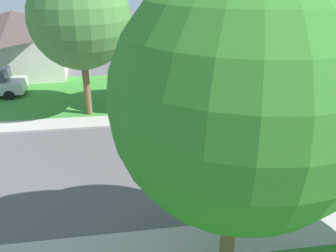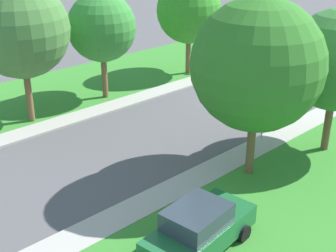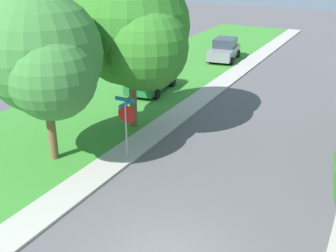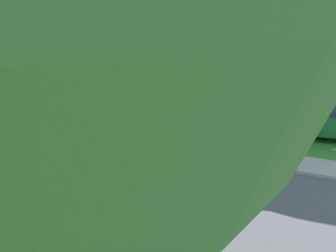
% 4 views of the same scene
% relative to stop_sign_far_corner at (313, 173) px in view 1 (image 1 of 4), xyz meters
% --- Properties ---
extents(sidewalk_east, '(1.40, 56.00, 0.10)m').
position_rel_stop_sign_far_corner_xyz_m(sidewalk_east, '(9.02, 7.18, -1.84)').
color(sidewalk_east, '#ADA89E').
rests_on(sidewalk_east, ground).
extents(lawn_east, '(8.00, 56.00, 0.08)m').
position_rel_stop_sign_far_corner_xyz_m(lawn_east, '(13.72, 7.18, -1.85)').
color(lawn_east, '#38842D').
rests_on(lawn_east, ground).
extents(stop_sign_far_corner, '(0.92, 0.92, 2.77)m').
position_rel_stop_sign_far_corner_xyz_m(stop_sign_far_corner, '(0.00, 0.00, 0.00)').
color(stop_sign_far_corner, '#9E9EA3').
rests_on(stop_sign_far_corner, ground).
extents(tree_sidewalk_near, '(5.47, 5.08, 7.71)m').
position_rel_stop_sign_far_corner_xyz_m(tree_sidewalk_near, '(10.54, 7.07, 3.11)').
color(tree_sidewalk_near, brown).
rests_on(tree_sidewalk_near, ground).
extents(tree_sidewalk_mid, '(4.86, 4.52, 6.84)m').
position_rel_stop_sign_far_corner_xyz_m(tree_sidewalk_mid, '(10.77, -5.58, 2.54)').
color(tree_sidewalk_mid, brown).
rests_on(tree_sidewalk_mid, ground).
extents(tree_across_left, '(4.45, 4.14, 6.56)m').
position_rel_stop_sign_far_corner_xyz_m(tree_across_left, '(10.76, 1.85, 2.46)').
color(tree_across_left, brown).
rests_on(tree_across_left, ground).
extents(tree_corner_large, '(5.87, 5.46, 7.71)m').
position_rel_stop_sign_far_corner_xyz_m(tree_corner_large, '(-1.32, 2.90, 2.91)').
color(tree_corner_large, brown).
rests_on(tree_corner_large, ground).
extents(house_right_setback, '(9.51, 8.39, 4.60)m').
position_rel_stop_sign_far_corner_xyz_m(house_right_setback, '(20.36, 13.11, 0.49)').
color(house_right_setback, silver).
rests_on(house_right_setback, ground).
extents(fire_hydrant, '(0.38, 0.22, 0.83)m').
position_rel_stop_sign_far_corner_xyz_m(fire_hydrant, '(10.04, -5.59, -1.45)').
color(fire_hydrant, gold).
rests_on(fire_hydrant, ground).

